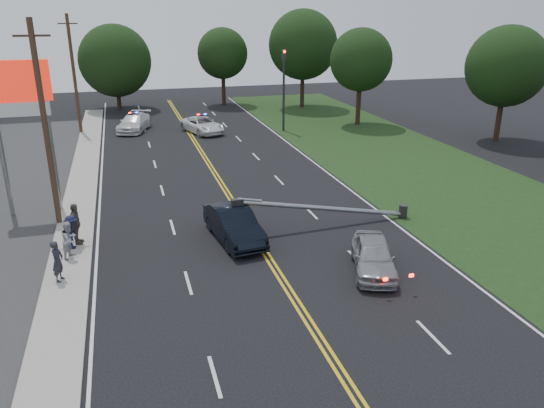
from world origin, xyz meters
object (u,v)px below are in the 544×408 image
object	(u,v)px
traffic_signal	(284,83)
bystander_b	(70,240)
pylon_sign	(19,101)
crashed_sedan	(234,225)
utility_pole_far	(74,74)
bystander_d	(76,224)
bystander_c	(72,232)
utility_pole_mid	(45,126)
emergency_a	(202,125)
bystander_a	(58,261)
waiting_sedan	(374,256)
emergency_b	(134,123)
fallen_streetlight	(334,209)

from	to	relation	value
traffic_signal	bystander_b	bearing A→B (deg)	-126.50
pylon_sign	crashed_sedan	distance (m)	12.55
utility_pole_far	bystander_d	size ratio (longest dim) A/B	5.12
bystander_b	bystander_c	bearing A→B (deg)	27.45
utility_pole_mid	bystander_b	bearing A→B (deg)	-78.82
traffic_signal	emergency_a	world-z (taller)	traffic_signal
bystander_a	bystander_d	bearing A→B (deg)	11.42
traffic_signal	utility_pole_far	xyz separation A→B (m)	(-17.50, 4.00, 0.88)
bystander_a	utility_pole_far	bearing A→B (deg)	20.45
waiting_sedan	bystander_c	bearing A→B (deg)	174.87
utility_pole_mid	bystander_a	distance (m)	7.79
bystander_a	bystander_c	xyz separation A→B (m)	(0.33, 3.07, -0.07)
bystander_a	bystander_b	world-z (taller)	bystander_a
pylon_sign	utility_pole_far	size ratio (longest dim) A/B	0.80
crashed_sedan	emergency_a	xyz separation A→B (m)	(2.18, 23.57, -0.10)
traffic_signal	bystander_a	size ratio (longest dim) A/B	4.13
bystander_b	traffic_signal	bearing A→B (deg)	-7.41
pylon_sign	traffic_signal	xyz separation A→B (m)	(18.80, 16.00, -1.79)
emergency_a	bystander_b	size ratio (longest dim) A/B	3.02
traffic_signal	bystander_d	world-z (taller)	traffic_signal
pylon_sign	emergency_b	size ratio (longest dim) A/B	1.54
pylon_sign	bystander_b	world-z (taller)	pylon_sign
pylon_sign	bystander_a	distance (m)	10.13
traffic_signal	bystander_d	distance (m)	26.87
utility_pole_far	bystander_c	distance (m)	25.87
emergency_b	waiting_sedan	bearing A→B (deg)	-56.05
traffic_signal	bystander_c	xyz separation A→B (m)	(-16.59, -21.51, -3.30)
fallen_streetlight	bystander_b	distance (m)	12.51
bystander_a	bystander_b	bearing A→B (deg)	11.20
pylon_sign	traffic_signal	distance (m)	24.75
fallen_streetlight	bystander_d	world-z (taller)	bystander_d
fallen_streetlight	bystander_a	bearing A→B (deg)	-168.57
fallen_streetlight	waiting_sedan	size ratio (longest dim) A/B	2.27
utility_pole_mid	emergency_a	bearing A→B (deg)	61.65
utility_pole_far	emergency_a	xyz separation A→B (m)	(10.36, -2.81, -4.39)
waiting_sedan	bystander_d	xyz separation A→B (m)	(-12.01, 6.06, 0.39)
pylon_sign	bystander_d	bearing A→B (deg)	-64.81
crashed_sedan	traffic_signal	bearing A→B (deg)	59.86
traffic_signal	waiting_sedan	world-z (taller)	traffic_signal
utility_pole_far	bystander_c	size ratio (longest dim) A/B	6.37
pylon_sign	bystander_a	size ratio (longest dim) A/B	4.69
pylon_sign	fallen_streetlight	size ratio (longest dim) A/B	0.85
utility_pole_mid	bystander_a	bearing A→B (deg)	-84.98
utility_pole_far	emergency_b	xyz separation A→B (m)	(4.59, -0.37, -4.33)
pylon_sign	emergency_a	distance (m)	21.44
bystander_b	waiting_sedan	bearing A→B (deg)	-81.71
bystander_b	fallen_streetlight	bearing A→B (deg)	-58.79
crashed_sedan	waiting_sedan	bearing A→B (deg)	-51.47
utility_pole_far	crashed_sedan	size ratio (longest dim) A/B	2.09
crashed_sedan	bystander_a	xyz separation A→B (m)	(-7.60, -2.22, 0.19)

